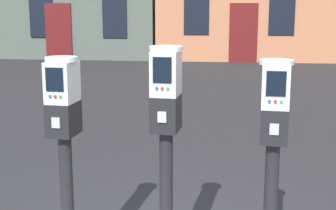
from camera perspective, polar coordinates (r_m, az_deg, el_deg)
The scene contains 3 objects.
parking_meter_near_kerb at distance 3.37m, azimuth -12.02°, elevation -2.35°, with size 0.23×0.26×1.49m.
parking_meter_twin_adjacent at distance 3.21m, azimuth -0.22°, elevation -1.85°, with size 0.23×0.26×1.57m.
parking_meter_end_of_row at distance 3.21m, azimuth 12.21°, elevation -3.08°, with size 0.23×0.26×1.49m.
Camera 1 is at (0.39, -3.43, 1.95)m, focal length 52.34 mm.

